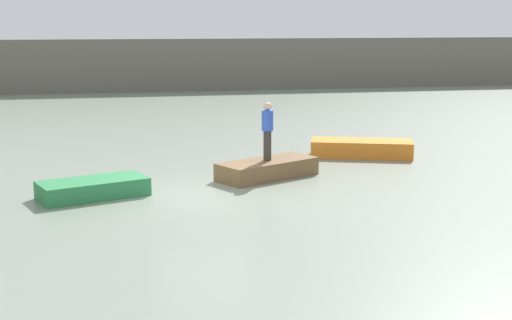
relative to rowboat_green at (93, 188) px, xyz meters
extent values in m
plane|color=gray|center=(2.77, -0.33, -0.22)|extent=(120.00, 120.00, 0.00)
cube|color=#666056|center=(2.77, 26.80, 1.37)|extent=(80.00, 1.20, 3.18)
cube|color=#2D7F47|center=(0.00, 0.00, 0.00)|extent=(2.86, 2.01, 0.44)
cube|color=brown|center=(4.72, 1.34, 0.02)|extent=(3.07, 2.36, 0.49)
cube|color=orange|center=(8.37, 3.85, 0.04)|extent=(3.42, 2.18, 0.52)
cylinder|color=#38332D|center=(4.72, 1.34, 0.69)|extent=(0.22, 0.22, 0.84)
cylinder|color=blue|center=(4.72, 1.34, 1.39)|extent=(0.32, 0.32, 0.56)
sphere|color=beige|center=(4.72, 1.34, 1.78)|extent=(0.23, 0.23, 0.23)
camera|label=1|loc=(0.55, -17.87, 4.13)|focal=50.58mm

